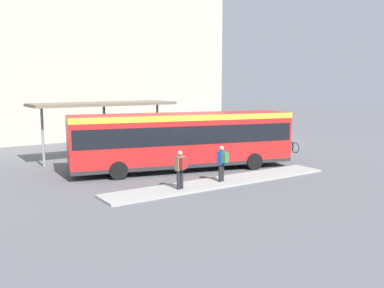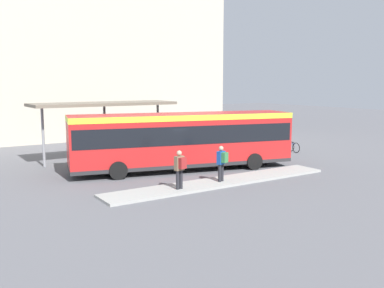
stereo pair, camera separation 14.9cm
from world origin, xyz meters
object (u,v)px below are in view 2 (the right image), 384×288
object	(u,v)px
city_bus	(183,137)
bicycle_red	(278,144)
pedestrian_waiting	(180,167)
bicycle_white	(271,143)
pedestrian_companion	(222,161)
bicycle_yellow	(285,145)
bicycle_blue	(291,147)
potted_planter_near_shelter	(103,157)

from	to	relation	value
city_bus	bicycle_red	bearing A→B (deg)	28.88
pedestrian_waiting	bicycle_white	bearing A→B (deg)	-70.17
pedestrian_companion	bicycle_red	size ratio (longest dim) A/B	1.07
bicycle_yellow	bicycle_white	bearing A→B (deg)	4.80
city_bus	bicycle_yellow	xyz separation A→B (m)	(10.05, 1.92, -1.50)
bicycle_blue	bicycle_red	size ratio (longest dim) A/B	1.05
pedestrian_waiting	bicycle_yellow	world-z (taller)	pedestrian_waiting
pedestrian_companion	potted_planter_near_shelter	bearing A→B (deg)	7.82
pedestrian_companion	bicycle_blue	distance (m)	11.34
city_bus	pedestrian_companion	xyz separation A→B (m)	(-0.21, -3.92, -0.75)
pedestrian_waiting	potted_planter_near_shelter	size ratio (longest dim) A/B	1.48
bicycle_white	potted_planter_near_shelter	distance (m)	13.53
bicycle_blue	potted_planter_near_shelter	distance (m)	13.58
city_bus	bicycle_white	xyz separation A→B (m)	(9.95, 3.36, -1.51)
bicycle_yellow	bicycle_white	size ratio (longest dim) A/B	1.04
bicycle_blue	bicycle_yellow	distance (m)	0.74
pedestrian_companion	potted_planter_near_shelter	size ratio (longest dim) A/B	1.46
bicycle_red	pedestrian_waiting	bearing A→B (deg)	123.07
pedestrian_waiting	potted_planter_near_shelter	xyz separation A→B (m)	(-0.85, 7.15, -0.52)
bicycle_red	bicycle_blue	bearing A→B (deg)	-178.25
bicycle_red	bicycle_white	distance (m)	0.72
city_bus	potted_planter_near_shelter	distance (m)	4.85
pedestrian_waiting	bicycle_white	distance (m)	14.73
pedestrian_waiting	bicycle_blue	bearing A→B (deg)	-77.88
pedestrian_waiting	bicycle_red	size ratio (longest dim) A/B	1.08
pedestrian_waiting	bicycle_yellow	size ratio (longest dim) A/B	1.02
bicycle_yellow	bicycle_red	size ratio (longest dim) A/B	1.06
bicycle_blue	potted_planter_near_shelter	world-z (taller)	potted_planter_near_shelter
potted_planter_near_shelter	bicycle_red	bearing A→B (deg)	-1.68
city_bus	bicycle_blue	xyz separation A→B (m)	(9.88, 1.19, -1.50)
city_bus	bicycle_blue	size ratio (longest dim) A/B	7.38
bicycle_blue	bicycle_white	distance (m)	2.17
pedestrian_companion	bicycle_white	world-z (taller)	pedestrian_companion
bicycle_white	potted_planter_near_shelter	size ratio (longest dim) A/B	1.39
bicycle_white	city_bus	bearing A→B (deg)	112.27
bicycle_yellow	potted_planter_near_shelter	xyz separation A→B (m)	(-13.62, 1.12, 0.24)
bicycle_yellow	pedestrian_companion	bearing A→B (deg)	120.46
pedestrian_companion	potted_planter_near_shelter	world-z (taller)	pedestrian_companion
bicycle_red	potted_planter_near_shelter	bearing A→B (deg)	93.36
pedestrian_waiting	city_bus	bearing A→B (deg)	-44.19
bicycle_white	potted_planter_near_shelter	world-z (taller)	potted_planter_near_shelter
pedestrian_companion	bicycle_blue	size ratio (longest dim) A/B	1.01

